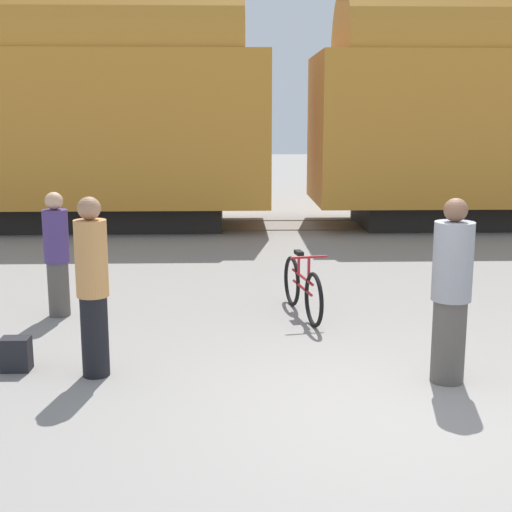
% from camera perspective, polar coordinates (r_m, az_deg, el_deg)
% --- Properties ---
extents(ground_plane, '(80.00, 80.00, 0.00)m').
position_cam_1_polar(ground_plane, '(6.27, 10.71, -12.53)').
color(ground_plane, gray).
extents(freight_train, '(27.41, 3.14, 5.30)m').
position_cam_1_polar(freight_train, '(16.21, 2.87, 12.15)').
color(freight_train, black).
rests_on(freight_train, ground_plane).
extents(rail_near, '(39.41, 0.07, 0.01)m').
position_cam_1_polar(rail_near, '(15.69, 2.98, 2.10)').
color(rail_near, '#4C4238').
rests_on(rail_near, ground_plane).
extents(rail_far, '(39.41, 0.07, 0.01)m').
position_cam_1_polar(rail_far, '(17.11, 2.58, 2.86)').
color(rail_far, '#4C4238').
rests_on(rail_far, ground_plane).
extents(bicycle_maroon, '(0.46, 1.64, 0.82)m').
position_cam_1_polar(bicycle_maroon, '(9.00, 3.72, -2.59)').
color(bicycle_maroon, black).
rests_on(bicycle_maroon, ground_plane).
extents(person_in_purple, '(0.31, 0.31, 1.57)m').
position_cam_1_polar(person_in_purple, '(9.23, -15.65, 0.15)').
color(person_in_purple, '#514C47').
rests_on(person_in_purple, ground_plane).
extents(person_in_tan, '(0.31, 0.31, 1.76)m').
position_cam_1_polar(person_in_tan, '(6.98, -12.94, -2.39)').
color(person_in_tan, black).
rests_on(person_in_tan, ground_plane).
extents(person_in_grey, '(0.37, 0.37, 1.76)m').
position_cam_1_polar(person_in_grey, '(6.90, 15.35, -2.80)').
color(person_in_grey, '#514C47').
rests_on(person_in_grey, ground_plane).
extents(backpack, '(0.28, 0.20, 0.34)m').
position_cam_1_polar(backpack, '(7.52, -18.64, -7.45)').
color(backpack, black).
rests_on(backpack, ground_plane).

